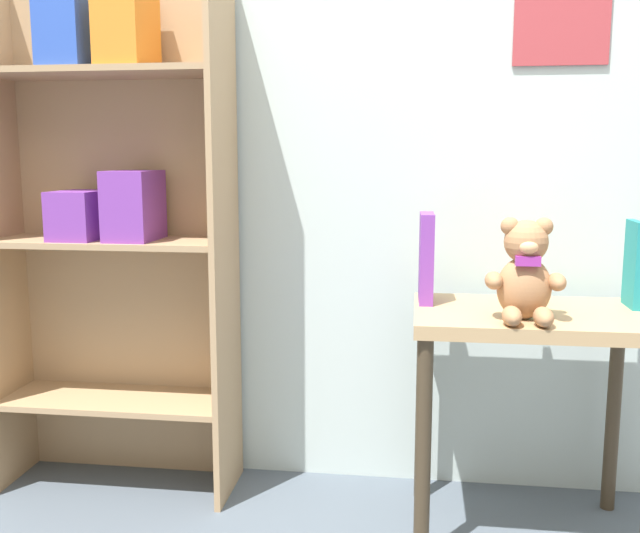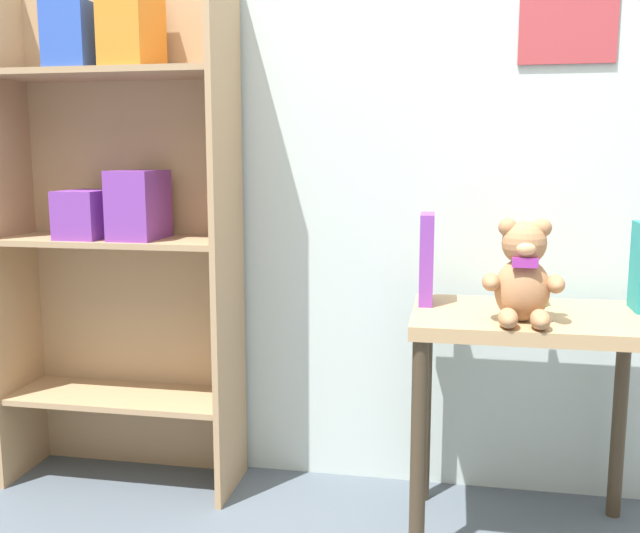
% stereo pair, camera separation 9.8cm
% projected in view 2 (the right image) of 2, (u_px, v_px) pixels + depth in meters
% --- Properties ---
extents(wall_back, '(4.80, 0.07, 2.50)m').
position_uv_depth(wall_back, '(411.00, 82.00, 2.13)').
color(wall_back, silver).
rests_on(wall_back, ground_plane).
extents(bookshelf_side, '(0.73, 0.28, 1.55)m').
position_uv_depth(bookshelf_side, '(121.00, 204.00, 2.19)').
color(bookshelf_side, tan).
rests_on(bookshelf_side, ground_plane).
extents(display_table, '(0.61, 0.42, 0.63)m').
position_uv_depth(display_table, '(529.00, 354.00, 1.86)').
color(display_table, tan).
rests_on(display_table, ground_plane).
extents(teddy_bear, '(0.19, 0.18, 0.25)m').
position_uv_depth(teddy_bear, '(523.00, 275.00, 1.73)').
color(teddy_bear, '#A8754C').
rests_on(teddy_bear, display_table).
extents(book_standing_purple, '(0.04, 0.14, 0.25)m').
position_uv_depth(book_standing_purple, '(427.00, 259.00, 1.95)').
color(book_standing_purple, purple).
rests_on(book_standing_purple, display_table).
extents(book_standing_green, '(0.02, 0.12, 0.19)m').
position_uv_depth(book_standing_green, '(529.00, 271.00, 1.92)').
color(book_standing_green, '#33934C').
rests_on(book_standing_green, display_table).
extents(book_standing_teal, '(0.02, 0.12, 0.23)m').
position_uv_depth(book_standing_teal, '(638.00, 267.00, 1.86)').
color(book_standing_teal, teal).
rests_on(book_standing_teal, display_table).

